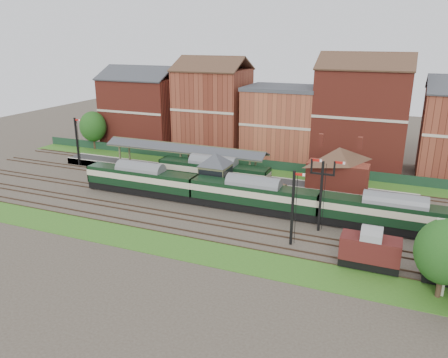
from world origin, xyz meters
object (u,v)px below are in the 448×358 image
at_px(signal_box, 216,173).
at_px(semaphore_bracket, 321,191).
at_px(platform_railcar, 213,172).
at_px(goods_van_a, 370,250).
at_px(dmu_train, 253,195).

bearing_deg(signal_box, semaphore_bracket, -20.92).
distance_m(signal_box, platform_railcar, 3.82).
distance_m(platform_railcar, goods_van_a, 27.44).
distance_m(semaphore_bracket, goods_van_a, 9.18).
distance_m(semaphore_bracket, platform_railcar, 19.20).
bearing_deg(goods_van_a, semaphore_bracket, 132.04).
bearing_deg(platform_railcar, dmu_train, -38.34).
height_order(signal_box, dmu_train, signal_box).
relative_size(dmu_train, goods_van_a, 8.99).
bearing_deg(dmu_train, goods_van_a, -31.96).
bearing_deg(semaphore_bracket, goods_van_a, -47.96).
xyz_separation_m(signal_box, dmu_train, (6.47, -3.25, -1.01)).
xyz_separation_m(signal_box, goods_van_a, (20.90, -12.25, -1.32)).
relative_size(signal_box, semaphore_bracket, 0.73).
xyz_separation_m(semaphore_bracket, platform_railcar, (-16.78, 9.00, -2.41)).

